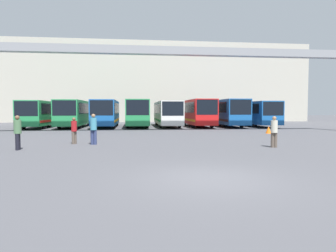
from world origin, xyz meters
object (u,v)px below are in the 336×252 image
at_px(pedestrian_near_right, 18,132).
at_px(bus_slot_1, 75,112).
at_px(bus_slot_6, 224,111).
at_px(traffic_cone, 269,130).
at_px(bus_slot_5, 197,111).
at_px(bus_slot_3, 137,112).
at_px(bus_slot_4, 167,112).
at_px(bus_slot_0, 42,112).
at_px(bus_slot_7, 254,112).
at_px(pedestrian_mid_left, 274,131).
at_px(pedestrian_mid_right, 94,128).
at_px(pedestrian_near_center, 74,130).
at_px(bus_slot_2, 106,112).

bearing_deg(pedestrian_near_right, bus_slot_1, 1.00).
xyz_separation_m(bus_slot_6, traffic_cone, (0.22, -12.31, -1.55)).
distance_m(bus_slot_5, bus_slot_6, 3.76).
bearing_deg(bus_slot_1, bus_slot_3, 5.58).
relative_size(bus_slot_3, bus_slot_4, 1.11).
bearing_deg(bus_slot_0, bus_slot_6, 2.88).
relative_size(bus_slot_4, bus_slot_6, 0.92).
bearing_deg(bus_slot_3, bus_slot_6, -0.64).
bearing_deg(bus_slot_0, pedestrian_near_right, -76.70).
height_order(bus_slot_5, bus_slot_7, bus_slot_5).
bearing_deg(pedestrian_mid_left, pedestrian_near_right, 6.56).
bearing_deg(bus_slot_5, bus_slot_3, 171.18).
bearing_deg(bus_slot_7, bus_slot_1, 179.58).
bearing_deg(traffic_cone, pedestrian_mid_right, -153.89).
bearing_deg(pedestrian_near_center, pedestrian_near_right, -5.34).
bearing_deg(bus_slot_5, bus_slot_7, 2.02).
relative_size(bus_slot_4, pedestrian_near_right, 6.49).
bearing_deg(bus_slot_1, pedestrian_near_right, -86.92).
bearing_deg(traffic_cone, bus_slot_2, 142.69).
bearing_deg(bus_slot_6, bus_slot_0, -177.12).
bearing_deg(bus_slot_3, pedestrian_mid_right, -97.99).
distance_m(bus_slot_7, pedestrian_mid_right, 25.12).
bearing_deg(bus_slot_2, pedestrian_near_right, -97.19).
bearing_deg(bus_slot_2, bus_slot_7, 1.13).
distance_m(bus_slot_3, pedestrian_near_right, 22.08).
height_order(bus_slot_6, pedestrian_mid_left, bus_slot_6).
height_order(bus_slot_2, bus_slot_5, bus_slot_5).
bearing_deg(traffic_cone, bus_slot_1, 147.39).
bearing_deg(pedestrian_mid_right, bus_slot_4, -101.28).
relative_size(bus_slot_2, bus_slot_5, 0.98).
xyz_separation_m(bus_slot_0, pedestrian_near_center, (6.99, -17.52, -0.89)).
xyz_separation_m(bus_slot_2, bus_slot_4, (7.24, 0.63, -0.05)).
relative_size(bus_slot_0, bus_slot_2, 1.00).
relative_size(bus_slot_2, traffic_cone, 16.21).
bearing_deg(bus_slot_7, traffic_cone, -106.42).
xyz_separation_m(bus_slot_4, pedestrian_near_right, (-9.76, -20.60, -0.81)).
bearing_deg(pedestrian_near_right, bus_slot_5, -35.77).
xyz_separation_m(bus_slot_6, pedestrian_mid_left, (-3.79, -21.53, -0.97)).
relative_size(bus_slot_7, traffic_cone, 17.37).
bearing_deg(traffic_cone, pedestrian_mid_left, -113.45).
distance_m(bus_slot_3, traffic_cone, 16.72).
bearing_deg(pedestrian_near_center, bus_slot_6, 178.86).
xyz_separation_m(bus_slot_2, pedestrian_near_right, (-2.52, -19.97, -0.86)).
distance_m(bus_slot_1, bus_slot_3, 7.28).
distance_m(bus_slot_0, pedestrian_near_right, 20.55).
height_order(bus_slot_0, bus_slot_3, bus_slot_3).
bearing_deg(bus_slot_7, pedestrian_mid_left, -109.62).
xyz_separation_m(pedestrian_mid_right, pedestrian_mid_left, (9.77, -2.48, -0.06)).
distance_m(bus_slot_1, traffic_cone, 21.80).
height_order(bus_slot_3, pedestrian_mid_right, bus_slot_3).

